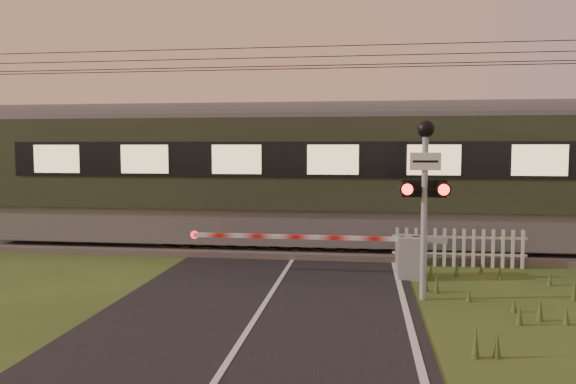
# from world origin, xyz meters

# --- Properties ---
(ground) EXTENTS (160.00, 160.00, 0.00)m
(ground) POSITION_xyz_m (0.00, 0.00, 0.00)
(ground) COLOR #2C481B
(ground) RESTS_ON ground
(road) EXTENTS (6.00, 140.00, 0.03)m
(road) POSITION_xyz_m (0.02, -0.23, 0.01)
(road) COLOR black
(road) RESTS_ON ground
(track_bed) EXTENTS (140.00, 3.40, 0.39)m
(track_bed) POSITION_xyz_m (0.00, 6.50, 0.07)
(track_bed) COLOR #47423D
(track_bed) RESTS_ON ground
(overhead_wires) EXTENTS (120.00, 0.62, 0.62)m
(overhead_wires) POSITION_xyz_m (0.00, 6.50, 5.72)
(overhead_wires) COLOR black
(overhead_wires) RESTS_ON ground
(boom_gate) EXTENTS (6.28, 0.77, 1.03)m
(boom_gate) POSITION_xyz_m (2.69, 3.20, 0.56)
(boom_gate) COLOR gray
(boom_gate) RESTS_ON ground
(crossing_signal) EXTENTS (0.93, 0.37, 3.67)m
(crossing_signal) POSITION_xyz_m (3.15, 1.25, 2.52)
(crossing_signal) COLOR gray
(crossing_signal) RESTS_ON ground
(picket_fence) EXTENTS (3.43, 0.08, 1.00)m
(picket_fence) POSITION_xyz_m (4.41, 4.60, 0.51)
(picket_fence) COLOR silver
(picket_fence) RESTS_ON ground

